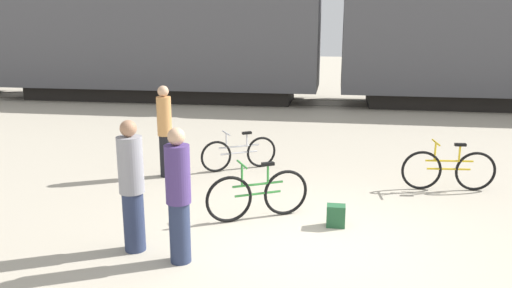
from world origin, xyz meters
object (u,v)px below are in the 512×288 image
object	(u,v)px
bicycle_silver	(239,153)
backpack	(336,216)
person_in_purple	(179,196)
person_in_grey	(132,186)
bicycle_yellow	(448,170)
bicycle_green	(258,195)
person_in_tan	(165,130)
freight_train	(332,24)

from	to	relation	value
bicycle_silver	backpack	world-z (taller)	bicycle_silver
person_in_purple	person_in_grey	bearing A→B (deg)	84.92
bicycle_yellow	bicycle_silver	distance (m)	4.14
bicycle_yellow	bicycle_green	bearing A→B (deg)	-149.37
bicycle_green	person_in_purple	world-z (taller)	person_in_purple
bicycle_green	bicycle_silver	size ratio (longest dim) A/B	1.04
person_in_tan	person_in_purple	distance (m)	3.81
bicycle_green	bicycle_yellow	distance (m)	3.79
bicycle_silver	person_in_purple	size ratio (longest dim) A/B	0.82
bicycle_silver	person_in_tan	world-z (taller)	person_in_tan
bicycle_silver	person_in_grey	distance (m)	4.10
bicycle_green	bicycle_silver	distance (m)	2.75
person_in_grey	person_in_purple	distance (m)	0.75
person_in_tan	freight_train	bearing A→B (deg)	175.37
bicycle_green	person_in_purple	bearing A→B (deg)	-115.27
bicycle_silver	person_in_grey	world-z (taller)	person_in_grey
freight_train	person_in_grey	xyz separation A→B (m)	(-2.37, -13.34, -2.06)
bicycle_silver	person_in_grey	xyz separation A→B (m)	(-0.67, -4.01, 0.56)
backpack	person_in_grey	bearing A→B (deg)	-155.02
freight_train	bicycle_green	bearing A→B (deg)	-94.25
bicycle_yellow	person_in_grey	xyz separation A→B (m)	(-4.74, -3.32, 0.53)
bicycle_green	person_in_tan	size ratio (longest dim) A/B	0.82
person_in_purple	bicycle_yellow	bearing A→B (deg)	-36.09
freight_train	person_in_purple	xyz separation A→B (m)	(-1.65, -13.57, -2.07)
person_in_purple	backpack	size ratio (longest dim) A/B	5.25
freight_train	person_in_tan	world-z (taller)	freight_train
backpack	freight_train	bearing A→B (deg)	91.60
person_in_grey	person_in_purple	world-z (taller)	person_in_grey
bicycle_silver	person_in_purple	xyz separation A→B (m)	(0.05, -4.24, 0.55)
freight_train	person_in_purple	size ratio (longest dim) A/B	29.91
backpack	bicycle_yellow	bearing A→B (deg)	45.30
person_in_purple	backpack	bearing A→B (deg)	-40.64
bicycle_silver	bicycle_green	bearing A→B (deg)	-72.69
person_in_purple	freight_train	bearing A→B (deg)	5.58
freight_train	bicycle_silver	xyz separation A→B (m)	(-1.71, -9.33, -2.63)
person_in_grey	person_in_purple	size ratio (longest dim) A/B	1.02
bicycle_silver	person_in_grey	size ratio (longest dim) A/B	0.81
bicycle_silver	person_in_purple	distance (m)	4.27
freight_train	bicycle_green	xyz separation A→B (m)	(-0.89, -11.95, -2.58)
freight_train	person_in_tan	size ratio (longest dim) A/B	28.96
person_in_tan	person_in_purple	world-z (taller)	person_in_tan
freight_train	person_in_grey	world-z (taller)	freight_train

